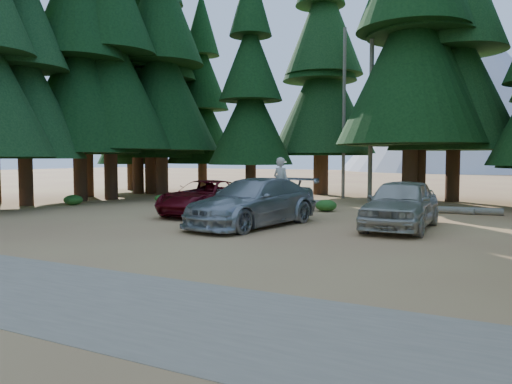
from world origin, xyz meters
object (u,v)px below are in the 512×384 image
silver_minivan_right (401,204)px  log_left (284,203)px  log_mid (438,210)px  red_pickup (205,197)px  frisbee_player (281,183)px  silver_minivan_center (253,202)px  log_right (442,210)px

silver_minivan_right → log_left: (-6.78, 5.27, -0.70)m
log_left → log_mid: bearing=-22.2°
red_pickup → log_mid: 10.29m
frisbee_player → log_left: (-2.32, 5.37, -1.30)m
silver_minivan_center → log_right: size_ratio=1.20×
silver_minivan_right → red_pickup: bearing=176.1°
red_pickup → log_left: red_pickup is taller
log_left → log_mid: (7.21, 0.63, -0.03)m
silver_minivan_center → frisbee_player: frisbee_player is taller
log_left → silver_minivan_center: bearing=-101.6°
frisbee_player → log_left: 5.99m
red_pickup → frisbee_player: (3.86, -0.63, 0.74)m
silver_minivan_center → log_left: (-1.95, 6.96, -0.68)m
log_right → silver_minivan_right: bearing=-100.2°
red_pickup → silver_minivan_center: size_ratio=0.90×
silver_minivan_right → log_right: size_ratio=1.04×
frisbee_player → log_right: frisbee_player is taller
red_pickup → log_right: (8.96, 5.12, -0.57)m
log_mid → log_right: bearing=-37.0°
log_left → frisbee_player: bearing=-93.9°
frisbee_player → red_pickup: bearing=6.9°
silver_minivan_right → frisbee_player: size_ratio=2.57×
frisbee_player → log_right: size_ratio=0.41×
silver_minivan_right → log_mid: (0.43, 5.91, -0.73)m
silver_minivan_right → log_right: silver_minivan_right is taller
silver_minivan_center → log_right: (5.46, 7.34, -0.69)m
red_pickup → log_left: 5.02m
silver_minivan_right → log_left: 8.62m
frisbee_player → silver_minivan_right: bearing=-162.6°
silver_minivan_center → silver_minivan_right: 5.11m
red_pickup → frisbee_player: 3.98m
silver_minivan_center → log_mid: silver_minivan_center is taller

